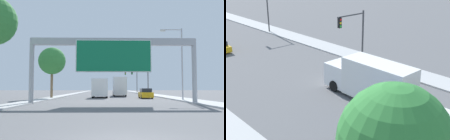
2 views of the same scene
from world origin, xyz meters
The scene contains 6 objects.
sidewalk_right centered at (9.50, 60.00, 0.07)m, with size 3.00×120.00×0.15m.
truck_box_primary centered at (1.75, 40.85, 1.79)m, with size 2.36×8.70×3.53m.
truck_box_secondary centered at (-1.75, 33.97, 1.54)m, with size 2.47×7.33×3.01m.
traffic_light_near_intersection centered at (7.24, 48.00, 3.99)m, with size 3.96×0.32×5.95m.
traffic_light_mid_block centered at (7.36, 68.00, 4.55)m, with size 3.91×0.32×6.86m.
palm_tree_background centered at (-8.92, 30.58, 5.62)m, with size 4.08×4.08×7.69m.
Camera 2 is at (-16.67, 25.15, 11.69)m, focal length 50.00 mm.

